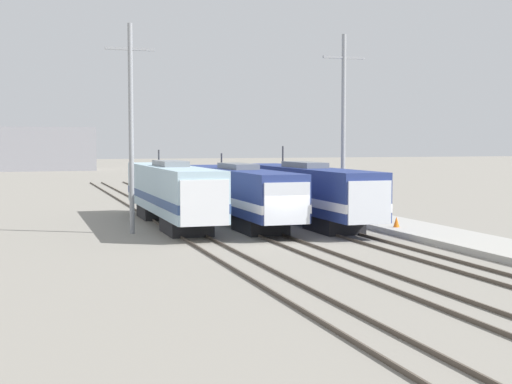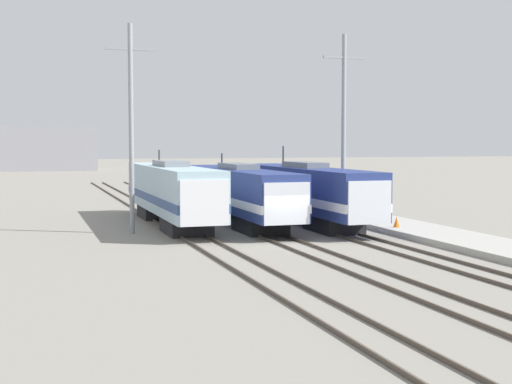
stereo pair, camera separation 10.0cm
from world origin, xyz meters
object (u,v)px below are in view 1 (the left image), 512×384
object	(u,v)px
locomotive_far_right	(307,192)
catenary_tower_right	(343,125)
locomotive_center	(240,193)
traffic_cone	(396,222)
locomotive_far_left	(172,192)
catenary_tower_left	(131,124)

from	to	relation	value
locomotive_far_right	catenary_tower_right	xyz separation A→B (m)	(1.92, -1.33, 4.29)
locomotive_center	traffic_cone	bearing A→B (deg)	-40.54
locomotive_far_left	locomotive_center	xyz separation A→B (m)	(4.26, -0.95, -0.09)
locomotive_far_right	catenary_tower_left	size ratio (longest dim) A/B	1.54
locomotive_far_right	catenary_tower_left	bearing A→B (deg)	-173.40
catenary_tower_left	catenary_tower_right	bearing A→B (deg)	0.00
catenary_tower_left	traffic_cone	xyz separation A→B (m)	(14.83, -4.38, -5.73)
locomotive_far_right	traffic_cone	distance (m)	6.77
catenary_tower_left	catenary_tower_right	distance (m)	13.40
catenary_tower_left	locomotive_center	bearing A→B (deg)	16.47
traffic_cone	catenary_tower_left	bearing A→B (deg)	163.56
catenary_tower_right	traffic_cone	distance (m)	7.35
locomotive_center	catenary_tower_left	bearing A→B (deg)	-163.53
locomotive_center	locomotive_far_right	world-z (taller)	locomotive_far_right
catenary_tower_left	catenary_tower_right	size ratio (longest dim) A/B	1.00
locomotive_center	catenary_tower_right	size ratio (longest dim) A/B	1.51
catenary_tower_left	traffic_cone	size ratio (longest dim) A/B	19.40
catenary_tower_right	traffic_cone	size ratio (longest dim) A/B	19.40
catenary_tower_left	traffic_cone	bearing A→B (deg)	-16.44
catenary_tower_right	traffic_cone	bearing A→B (deg)	-71.89
traffic_cone	catenary_tower_right	bearing A→B (deg)	108.11
catenary_tower_right	traffic_cone	xyz separation A→B (m)	(1.43, -4.38, -5.73)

